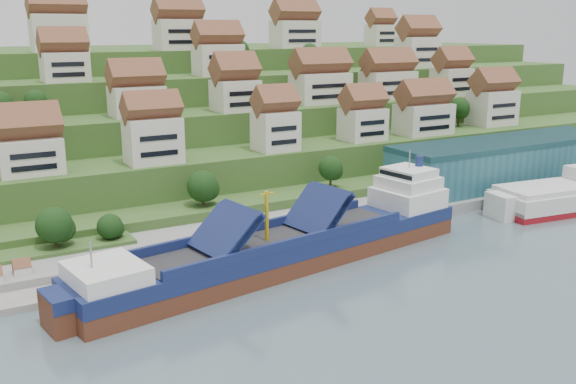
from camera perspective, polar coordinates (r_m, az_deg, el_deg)
ground at (r=111.75m, az=7.07°, el=-5.04°), size 300.00×300.00×0.00m
quay at (r=134.54m, az=10.15°, el=-1.30°), size 180.00×14.00×2.20m
hillside at (r=199.94m, az=-10.85°, el=6.58°), size 260.00×128.00×31.00m
hillside_village at (r=159.75m, az=-5.01°, el=9.77°), size 159.20×62.25×29.30m
hillside_trees at (r=139.44m, az=-6.59°, el=5.55°), size 138.13×62.50×31.37m
warehouse at (r=156.43m, az=18.88°, el=2.64°), size 60.00×15.00×10.00m
flagpole at (r=128.22m, az=11.03°, el=0.55°), size 1.28×0.16×8.00m
cargo_ship at (r=103.21m, az=0.61°, el=-4.82°), size 70.64×21.21×15.38m
second_ship at (r=146.10m, az=23.50°, el=-0.38°), size 32.34×15.18×9.05m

